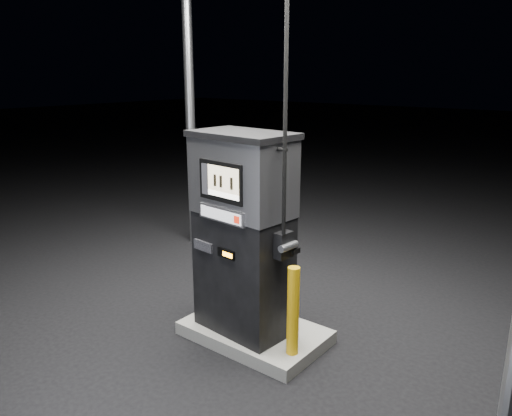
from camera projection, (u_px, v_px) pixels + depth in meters
The scene contains 5 objects.
ground at pixel (255, 338), 5.81m from camera, with size 80.00×80.00×0.00m, color black.
pump_island at pixel (255, 332), 5.79m from camera, with size 1.60×1.00×0.15m, color slate.
fuel_dispenser at pixel (243, 232), 5.44m from camera, with size 1.26×0.75×4.66m.
bollard_left at pixel (218, 276), 5.97m from camera, with size 0.13×0.13×0.98m, color #D89E0C.
bollard_right at pixel (293, 311), 5.10m from camera, with size 0.13×0.13×0.96m, color #D89E0C.
Camera 1 is at (3.24, -4.07, 2.99)m, focal length 35.00 mm.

